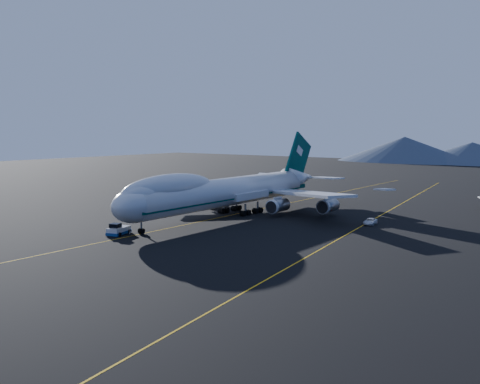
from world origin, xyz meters
The scene contains 6 objects.
ground centered at (0.00, 0.00, 0.00)m, with size 500.00×500.00×0.00m, color black.
taxiway_line_main centered at (0.00, 0.00, 0.01)m, with size 0.25×220.00×0.01m, color #E5A80D.
taxiway_line_side centered at (30.00, 10.00, 0.01)m, with size 0.25×200.00×0.01m, color #E5A80D.
boeing_747 centered at (0.00, 0.03, 5.81)m, with size 59.62×72.43×19.37m.
pushback_tug centered at (-3.00, -29.50, 0.69)m, with size 3.94×5.56×2.20m.
service_van centered at (31.12, 9.43, 0.64)m, with size 2.14×4.64×1.29m, color white.
Camera 1 is at (75.26, -96.11, 19.83)m, focal length 40.00 mm.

